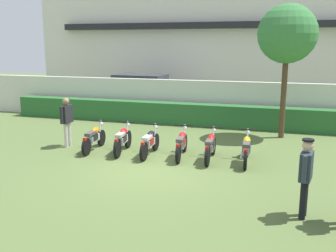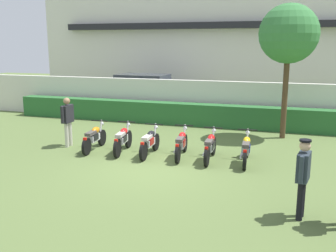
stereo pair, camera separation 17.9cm
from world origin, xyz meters
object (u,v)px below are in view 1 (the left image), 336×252
Objects in this scene: motorcycle_in_row_1 at (123,139)px; motorcycle_in_row_2 at (150,142)px; motorcycle_in_row_4 at (210,146)px; motorcycle_in_row_0 at (94,138)px; parked_car at (143,92)px; officer_0 at (306,172)px; motorcycle_in_row_3 at (182,144)px; motorcycle_in_row_5 at (246,149)px; tree_near_inspector at (287,34)px; inspector_person at (67,118)px.

motorcycle_in_row_2 is at bearing -100.12° from motorcycle_in_row_1.
motorcycle_in_row_0 is at bearing 87.97° from motorcycle_in_row_4.
officer_0 is at bearing -52.67° from parked_car.
motorcycle_in_row_2 is at bearing -26.73° from officer_0.
motorcycle_in_row_0 is 0.96× the size of motorcycle_in_row_3.
motorcycle_in_row_1 is at bearing -70.49° from parked_car.
motorcycle_in_row_2 is (1.99, -0.01, 0.00)m from motorcycle_in_row_0.
officer_0 is (5.51, -3.42, 0.54)m from motorcycle_in_row_1.
motorcycle_in_row_3 is 2.02m from motorcycle_in_row_5.
motorcycle_in_row_2 is at bearing -64.74° from parked_car.
tree_near_inspector is at bearing -18.31° from motorcycle_in_row_5.
parked_car is at bearing 92.01° from inspector_person.
officer_0 reaches higher than motorcycle_in_row_2.
motorcycle_in_row_1 is at bearing -22.03° from officer_0.
motorcycle_in_row_3 is (4.40, -8.32, -0.49)m from parked_car.
motorcycle_in_row_0 is 0.98× the size of motorcycle_in_row_4.
parked_car is at bearing 5.05° from motorcycle_in_row_0.
motorcycle_in_row_3 is at bearing -85.93° from motorcycle_in_row_2.
tree_near_inspector is 2.97× the size of officer_0.
officer_0 is at bearing -121.62° from motorcycle_in_row_0.
motorcycle_in_row_1 is 1.07× the size of inspector_person.
motorcycle_in_row_5 is 1.09× the size of inspector_person.
inspector_person reaches higher than motorcycle_in_row_0.
parked_car is 9.21m from tree_near_inspector.
motorcycle_in_row_3 is at bearing -1.02° from inspector_person.
motorcycle_in_row_3 is 1.01× the size of motorcycle_in_row_5.
motorcycle_in_row_1 is at bearing -3.41° from inspector_person.
motorcycle_in_row_5 is at bearing -96.80° from motorcycle_in_row_1.
motorcycle_in_row_3 is at bearing -58.69° from parked_car.
motorcycle_in_row_1 reaches higher than motorcycle_in_row_5.
motorcycle_in_row_5 is 3.79m from officer_0.
inspector_person is at bearing 84.97° from motorcycle_in_row_2.
motorcycle_in_row_2 is at bearing 88.74° from motorcycle_in_row_4.
inspector_person is (-3.08, 0.18, 0.58)m from motorcycle_in_row_2.
tree_near_inspector reaches higher than parked_car.
officer_0 is (2.59, -3.41, 0.54)m from motorcycle_in_row_4.
motorcycle_in_row_1 reaches higher than motorcycle_in_row_4.
tree_near_inspector is at bearing -60.42° from motorcycle_in_row_1.
officer_0 is at bearing -128.24° from motorcycle_in_row_2.
motorcycle_in_row_2 is 1.96m from motorcycle_in_row_4.
motorcycle_in_row_3 reaches higher than motorcycle_in_row_2.
motorcycle_in_row_2 is at bearing 89.81° from motorcycle_in_row_3.
motorcycle_in_row_5 reaches higher than motorcycle_in_row_0.
officer_0 is at bearing -160.02° from motorcycle_in_row_5.
motorcycle_in_row_5 is (-0.96, -3.68, -3.41)m from tree_near_inspector.
motorcycle_in_row_0 is at bearing -17.55° from officer_0.
motorcycle_in_row_3 is 4.15m from inspector_person.
motorcycle_in_row_1 is (-4.97, -3.70, -3.40)m from tree_near_inspector.
tree_near_inspector is 7.85m from motorcycle_in_row_0.
tree_near_inspector reaches higher than motorcycle_in_row_0.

